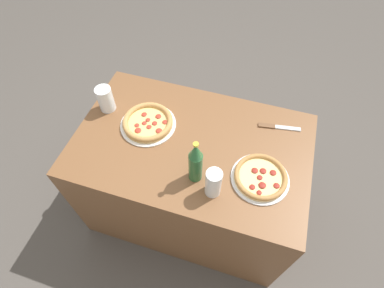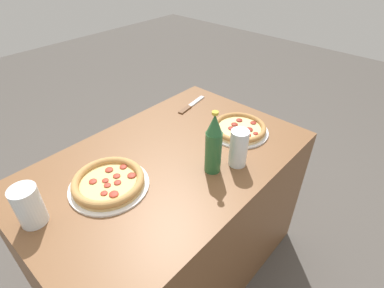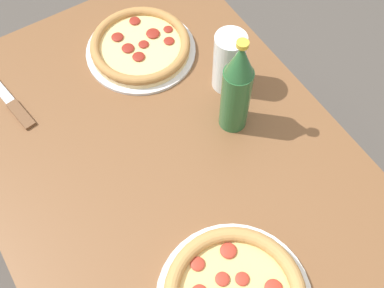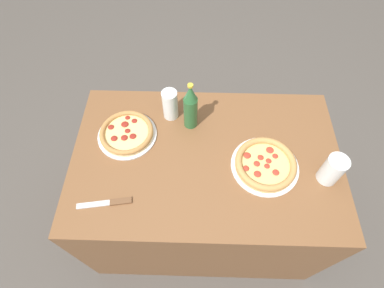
% 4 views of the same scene
% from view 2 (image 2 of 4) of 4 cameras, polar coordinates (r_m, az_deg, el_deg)
% --- Properties ---
extents(ground_plane, '(8.00, 8.00, 0.00)m').
position_cam_2_polar(ground_plane, '(1.76, -3.53, -21.45)').
color(ground_plane, '#4C4742').
extents(table, '(1.17, 0.74, 0.72)m').
position_cam_2_polar(table, '(1.47, -4.06, -13.91)').
color(table, brown).
rests_on(table, ground_plane).
extents(pizza_veggie, '(0.29, 0.29, 0.04)m').
position_cam_2_polar(pizza_veggie, '(1.12, -15.59, -7.05)').
color(pizza_veggie, white).
rests_on(pizza_veggie, table).
extents(pizza_salami, '(0.27, 0.27, 0.04)m').
position_cam_2_polar(pizza_salami, '(1.38, 8.99, 2.94)').
color(pizza_salami, silver).
rests_on(pizza_salami, table).
extents(glass_water, '(0.08, 0.08, 0.14)m').
position_cam_2_polar(glass_water, '(1.07, -28.56, -10.60)').
color(glass_water, white).
rests_on(glass_water, table).
extents(glass_orange_juice, '(0.07, 0.07, 0.15)m').
position_cam_2_polar(glass_orange_juice, '(1.16, 8.84, -1.01)').
color(glass_orange_juice, white).
rests_on(glass_orange_juice, table).
extents(beer_bottle, '(0.06, 0.06, 0.26)m').
position_cam_2_polar(beer_bottle, '(1.09, 4.13, -0.04)').
color(beer_bottle, '#286033').
rests_on(beer_bottle, table).
extents(knife, '(0.22, 0.06, 0.01)m').
position_cam_2_polar(knife, '(1.58, -0.23, 7.38)').
color(knife, brown).
rests_on(knife, table).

